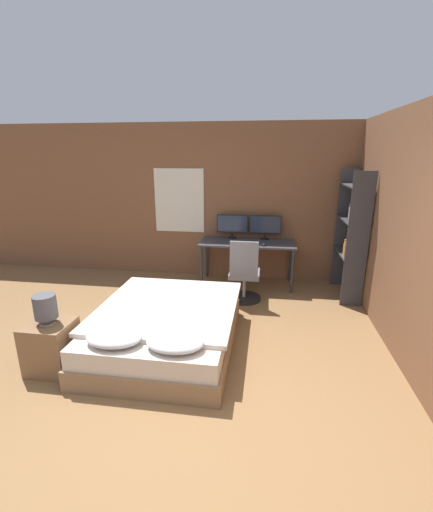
{
  "coord_description": "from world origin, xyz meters",
  "views": [
    {
      "loc": [
        0.56,
        -2.3,
        2.19
      ],
      "look_at": [
        -0.14,
        2.43,
        0.75
      ],
      "focal_mm": 24.0,
      "sensor_mm": 36.0,
      "label": 1
    }
  ],
  "objects_px": {
    "office_chair": "(244,277)",
    "monitor_left": "(232,225)",
    "desk": "(247,247)",
    "bed": "(166,327)",
    "bedside_lamp": "(45,307)",
    "keyboard": "(247,245)",
    "nightstand": "(51,346)",
    "computer_mouse": "(264,245)",
    "bookshelf": "(353,231)",
    "monitor_right": "(265,226)"
  },
  "relations": [
    {
      "from": "bed",
      "to": "monitor_left",
      "type": "distance_m",
      "value": 2.55
    },
    {
      "from": "bedside_lamp",
      "to": "office_chair",
      "type": "distance_m",
      "value": 2.78
    },
    {
      "from": "bed",
      "to": "nightstand",
      "type": "xyz_separation_m",
      "value": [
        -1.05,
        -0.61,
        0.02
      ]
    },
    {
      "from": "nightstand",
      "to": "bed",
      "type": "bearing_deg",
      "value": 30.16
    },
    {
      "from": "monitor_left",
      "to": "bed",
      "type": "bearing_deg",
      "value": -102.29
    },
    {
      "from": "keyboard",
      "to": "office_chair",
      "type": "xyz_separation_m",
      "value": [
        0.0,
        -0.48,
        -0.38
      ]
    },
    {
      "from": "monitor_right",
      "to": "computer_mouse",
      "type": "distance_m",
      "value": 0.51
    },
    {
      "from": "monitor_right",
      "to": "keyboard",
      "type": "xyz_separation_m",
      "value": [
        -0.28,
        -0.46,
        -0.23
      ]
    },
    {
      "from": "monitor_left",
      "to": "monitor_right",
      "type": "height_order",
      "value": "same"
    },
    {
      "from": "nightstand",
      "to": "desk",
      "type": "xyz_separation_m",
      "value": [
        1.85,
        2.75,
        0.41
      ]
    },
    {
      "from": "bedside_lamp",
      "to": "desk",
      "type": "bearing_deg",
      "value": 56.07
    },
    {
      "from": "computer_mouse",
      "to": "office_chair",
      "type": "xyz_separation_m",
      "value": [
        -0.28,
        -0.48,
        -0.39
      ]
    },
    {
      "from": "monitor_left",
      "to": "monitor_right",
      "type": "distance_m",
      "value": 0.57
    },
    {
      "from": "bookshelf",
      "to": "office_chair",
      "type": "bearing_deg",
      "value": -166.05
    },
    {
      "from": "bedside_lamp",
      "to": "keyboard",
      "type": "xyz_separation_m",
      "value": [
        1.85,
        2.53,
        0.06
      ]
    },
    {
      "from": "desk",
      "to": "computer_mouse",
      "type": "bearing_deg",
      "value": -39.37
    },
    {
      "from": "nightstand",
      "to": "bookshelf",
      "type": "relative_size",
      "value": 0.27
    },
    {
      "from": "bed",
      "to": "desk",
      "type": "xyz_separation_m",
      "value": [
        0.8,
        2.14,
        0.43
      ]
    },
    {
      "from": "keyboard",
      "to": "office_chair",
      "type": "relative_size",
      "value": 0.39
    },
    {
      "from": "bed",
      "to": "desk",
      "type": "distance_m",
      "value": 2.33
    },
    {
      "from": "bedside_lamp",
      "to": "computer_mouse",
      "type": "bearing_deg",
      "value": 49.82
    },
    {
      "from": "bed",
      "to": "monitor_left",
      "type": "bearing_deg",
      "value": 77.71
    },
    {
      "from": "bed",
      "to": "monitor_left",
      "type": "relative_size",
      "value": 3.62
    },
    {
      "from": "computer_mouse",
      "to": "keyboard",
      "type": "bearing_deg",
      "value": 180.0
    },
    {
      "from": "office_chair",
      "to": "keyboard",
      "type": "bearing_deg",
      "value": 90.23
    },
    {
      "from": "bed",
      "to": "monitor_left",
      "type": "height_order",
      "value": "monitor_left"
    },
    {
      "from": "bedside_lamp",
      "to": "monitor_left",
      "type": "bearing_deg",
      "value": 62.28
    },
    {
      "from": "nightstand",
      "to": "monitor_left",
      "type": "height_order",
      "value": "monitor_left"
    },
    {
      "from": "monitor_left",
      "to": "keyboard",
      "type": "xyz_separation_m",
      "value": [
        0.28,
        -0.46,
        -0.23
      ]
    },
    {
      "from": "nightstand",
      "to": "bedside_lamp",
      "type": "relative_size",
      "value": 1.73
    },
    {
      "from": "office_chair",
      "to": "monitor_left",
      "type": "bearing_deg",
      "value": 106.88
    },
    {
      "from": "nightstand",
      "to": "keyboard",
      "type": "bearing_deg",
      "value": 53.73
    },
    {
      "from": "computer_mouse",
      "to": "office_chair",
      "type": "bearing_deg",
      "value": -120.15
    },
    {
      "from": "nightstand",
      "to": "bookshelf",
      "type": "xyz_separation_m",
      "value": [
        3.45,
        2.44,
        0.79
      ]
    },
    {
      "from": "computer_mouse",
      "to": "office_chair",
      "type": "distance_m",
      "value": 0.68
    },
    {
      "from": "bed",
      "to": "desk",
      "type": "relative_size",
      "value": 1.22
    },
    {
      "from": "keyboard",
      "to": "computer_mouse",
      "type": "bearing_deg",
      "value": 0.0
    },
    {
      "from": "bedside_lamp",
      "to": "desk",
      "type": "relative_size",
      "value": 0.19
    },
    {
      "from": "monitor_left",
      "to": "bookshelf",
      "type": "relative_size",
      "value": 0.27
    },
    {
      "from": "keyboard",
      "to": "bedside_lamp",
      "type": "bearing_deg",
      "value": -126.27
    },
    {
      "from": "desk",
      "to": "bed",
      "type": "bearing_deg",
      "value": -110.48
    },
    {
      "from": "computer_mouse",
      "to": "bookshelf",
      "type": "distance_m",
      "value": 1.35
    },
    {
      "from": "bedside_lamp",
      "to": "keyboard",
      "type": "relative_size",
      "value": 0.81
    },
    {
      "from": "monitor_right",
      "to": "computer_mouse",
      "type": "xyz_separation_m",
      "value": [
        -0.0,
        -0.46,
        -0.22
      ]
    },
    {
      "from": "nightstand",
      "to": "monitor_right",
      "type": "relative_size",
      "value": 0.99
    },
    {
      "from": "nightstand",
      "to": "office_chair",
      "type": "relative_size",
      "value": 0.54
    },
    {
      "from": "desk",
      "to": "keyboard",
      "type": "bearing_deg",
      "value": -90.0
    },
    {
      "from": "bedside_lamp",
      "to": "office_chair",
      "type": "bearing_deg",
      "value": 47.83
    },
    {
      "from": "bedside_lamp",
      "to": "monitor_right",
      "type": "bearing_deg",
      "value": 54.43
    },
    {
      "from": "bed",
      "to": "bedside_lamp",
      "type": "xyz_separation_m",
      "value": [
        -1.05,
        -0.61,
        0.47
      ]
    }
  ]
}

